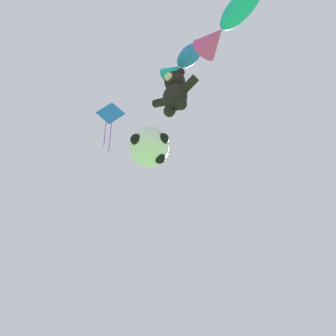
{
  "coord_description": "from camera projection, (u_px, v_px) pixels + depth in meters",
  "views": [
    {
      "loc": [
        6.73,
        -0.28,
        0.93
      ],
      "look_at": [
        1.31,
        6.19,
        7.49
      ],
      "focal_mm": 40.0,
      "sensor_mm": 36.0,
      "label": 1
    }
  ],
  "objects": [
    {
      "name": "fish_kite_teal",
      "position": [
        226.0,
        24.0,
        9.71
      ],
      "size": [
        2.31,
        1.27,
        0.76
      ],
      "color": "#19ADB2"
    },
    {
      "name": "teddy_bear_kite",
      "position": [
        175.0,
        92.0,
        10.73
      ],
      "size": [
        1.63,
        0.72,
        1.66
      ],
      "color": "black"
    },
    {
      "name": "diamond_kite",
      "position": [
        110.0,
        116.0,
        14.88
      ],
      "size": [
        0.89,
        0.83,
        2.68
      ],
      "color": "blue"
    },
    {
      "name": "soccer_ball_kite",
      "position": [
        149.0,
        147.0,
        10.08
      ],
      "size": [
        1.21,
        1.2,
        1.11
      ],
      "color": "white"
    },
    {
      "name": "fish_kite_cobalt",
      "position": [
        181.0,
        64.0,
        11.37
      ],
      "size": [
        1.58,
        0.93,
        0.7
      ],
      "color": "blue"
    }
  ]
}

